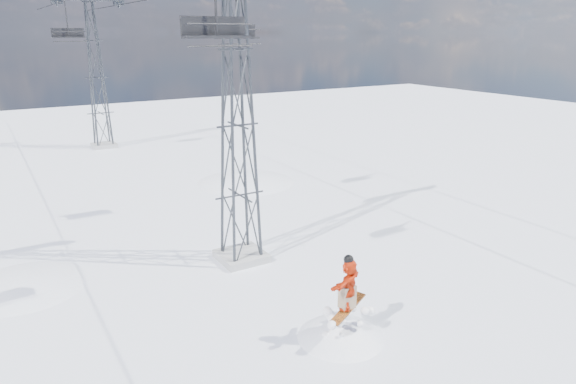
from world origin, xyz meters
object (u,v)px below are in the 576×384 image
at_px(lift_tower_near, 238,126).
at_px(snowboarder_jump, 339,383).
at_px(lift_chair_near, 216,29).
at_px(lift_tower_far, 97,78).

distance_m(lift_tower_near, snowboarder_jump, 9.68).
bearing_deg(lift_chair_near, lift_tower_near, 56.84).
distance_m(lift_tower_far, lift_chair_near, 28.66).
relative_size(snowboarder_jump, lift_chair_near, 2.80).
height_order(snowboarder_jump, lift_chair_near, lift_chair_near).
bearing_deg(lift_chair_near, lift_tower_far, 85.57).
xyz_separation_m(lift_tower_near, lift_chair_near, (-2.20, -3.37, 3.45)).
bearing_deg(snowboarder_jump, lift_tower_far, 90.19).
relative_size(lift_tower_far, snowboarder_jump, 1.69).
height_order(lift_tower_far, snowboarder_jump, lift_tower_far).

